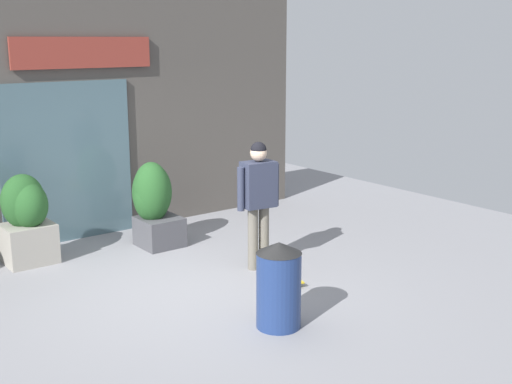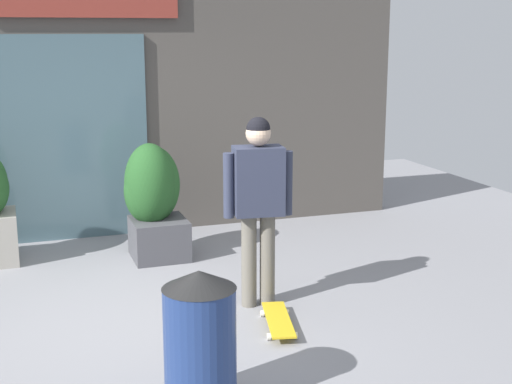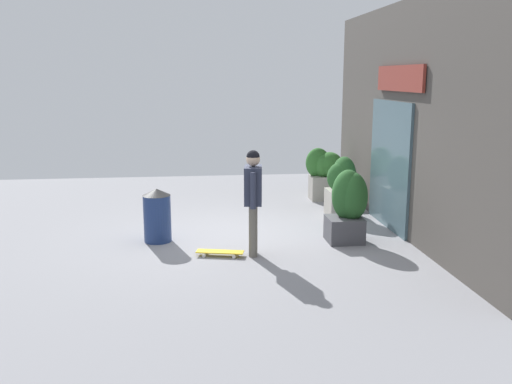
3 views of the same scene
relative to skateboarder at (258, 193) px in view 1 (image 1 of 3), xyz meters
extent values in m
plane|color=gray|center=(-1.06, -0.03, -0.99)|extent=(12.00, 12.00, 0.00)
cube|color=#4C4742|center=(-1.06, 2.77, 0.98)|extent=(7.44, 0.25, 3.94)
cube|color=#47606B|center=(-1.40, 2.62, 0.15)|extent=(1.92, 0.06, 2.28)
cube|color=maroon|center=(-1.07, 2.60, 1.68)|extent=(2.04, 0.05, 0.43)
cylinder|color=#666056|center=(0.08, -0.01, -0.58)|extent=(0.13, 0.13, 0.81)
cylinder|color=#666056|center=(-0.08, 0.01, -0.58)|extent=(0.13, 0.13, 0.81)
cube|color=#2D3347|center=(0.00, 0.00, 0.11)|extent=(0.44, 0.31, 0.57)
cylinder|color=#2D3347|center=(0.25, -0.03, 0.08)|extent=(0.09, 0.09, 0.54)
cylinder|color=#2D3347|center=(-0.25, 0.03, 0.08)|extent=(0.09, 0.09, 0.54)
sphere|color=beige|center=(0.00, 0.00, 0.50)|extent=(0.21, 0.21, 0.21)
sphere|color=black|center=(0.00, 0.00, 0.54)|extent=(0.20, 0.20, 0.20)
cube|color=gold|center=(-0.01, -0.51, -0.92)|extent=(0.35, 0.75, 0.02)
cylinder|color=silver|center=(0.04, -0.76, -0.96)|extent=(0.04, 0.06, 0.05)
cylinder|color=silver|center=(-0.16, -0.71, -0.96)|extent=(0.04, 0.06, 0.05)
cylinder|color=silver|center=(0.14, -0.31, -0.96)|extent=(0.04, 0.06, 0.05)
cylinder|color=silver|center=(-0.06, -0.26, -0.96)|extent=(0.04, 0.06, 0.05)
cube|color=gray|center=(-2.23, 1.99, -0.73)|extent=(0.62, 0.55, 0.52)
ellipsoid|color=#235123|center=(-2.21, 1.98, -0.21)|extent=(0.48, 0.59, 0.61)
ellipsoid|color=#235123|center=(-2.26, 2.03, -0.17)|extent=(0.56, 0.46, 0.71)
cube|color=#47474C|center=(-0.54, 1.58, -0.78)|extent=(0.56, 0.58, 0.41)
ellipsoid|color=#235123|center=(-0.60, 1.64, -0.21)|extent=(0.53, 0.54, 0.85)
ellipsoid|color=#235123|center=(-0.62, 1.64, -0.28)|extent=(0.51, 0.45, 0.70)
ellipsoid|color=#235123|center=(-0.56, 1.71, -0.23)|extent=(0.57, 0.50, 0.81)
cylinder|color=navy|center=(-0.91, -1.50, -0.60)|extent=(0.45, 0.45, 0.78)
cone|color=black|center=(-0.91, -1.50, -0.15)|extent=(0.46, 0.46, 0.11)
camera|label=1|loc=(-4.86, -6.26, 1.87)|focal=46.00mm
camera|label=2|loc=(-1.93, -5.52, 1.32)|focal=50.44mm
camera|label=3|loc=(8.12, -0.89, 1.71)|focal=38.91mm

